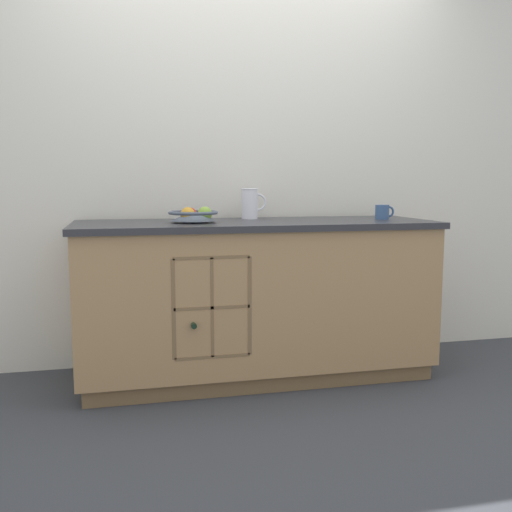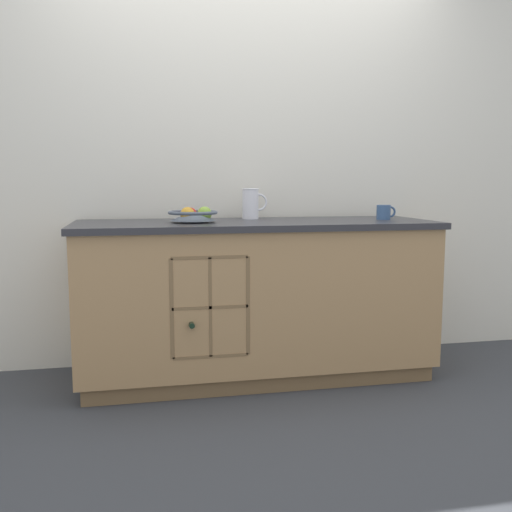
{
  "view_description": "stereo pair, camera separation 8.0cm",
  "coord_description": "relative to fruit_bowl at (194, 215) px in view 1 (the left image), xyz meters",
  "views": [
    {
      "loc": [
        -0.73,
        -3.12,
        1.11
      ],
      "look_at": [
        0.0,
        0.0,
        0.7
      ],
      "focal_mm": 40.0,
      "sensor_mm": 36.0,
      "label": 1
    },
    {
      "loc": [
        -0.65,
        -3.14,
        1.11
      ],
      "look_at": [
        0.0,
        0.0,
        0.7
      ],
      "focal_mm": 40.0,
      "sensor_mm": 36.0,
      "label": 2
    }
  ],
  "objects": [
    {
      "name": "white_pitcher",
      "position": [
        0.37,
        0.23,
        0.05
      ],
      "size": [
        0.15,
        0.1,
        0.18
      ],
      "color": "white",
      "rests_on": "kitchen_island"
    },
    {
      "name": "back_wall",
      "position": [
        0.35,
        0.42,
        0.34
      ],
      "size": [
        4.4,
        0.06,
        2.55
      ],
      "primitive_type": "cube",
      "color": "silver",
      "rests_on": "ground_plane"
    },
    {
      "name": "fruit_bowl",
      "position": [
        0.0,
        0.0,
        0.0
      ],
      "size": [
        0.27,
        0.27,
        0.09
      ],
      "color": "#4C5666",
      "rests_on": "kitchen_island"
    },
    {
      "name": "ceramic_mug",
      "position": [
        1.13,
        0.02,
        0.0
      ],
      "size": [
        0.12,
        0.08,
        0.09
      ],
      "color": "#385684",
      "rests_on": "kitchen_island"
    },
    {
      "name": "ground_plane",
      "position": [
        0.35,
        0.02,
        -0.94
      ],
      "size": [
        14.0,
        14.0,
        0.0
      ],
      "primitive_type": "plane",
      "color": "#383A3F"
    },
    {
      "name": "kitchen_island",
      "position": [
        0.35,
        0.02,
        -0.48
      ],
      "size": [
        2.01,
        0.71,
        0.9
      ],
      "color": "brown",
      "rests_on": "ground_plane"
    }
  ]
}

